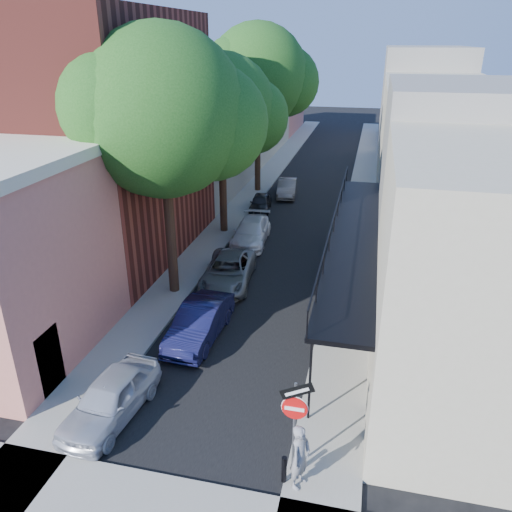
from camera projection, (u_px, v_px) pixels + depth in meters
The scene contains 19 objects.
ground at pixel (169, 478), 13.23m from camera, with size 160.00×160.00×0.00m, color black.
road_surface at pixel (312, 184), 40.00m from camera, with size 6.00×64.00×0.01m, color black.
sidewalk_left at pixel (263, 180), 40.81m from camera, with size 2.00×64.00×0.12m, color gray.
sidewalk_right at pixel (363, 186), 39.15m from camera, with size 2.00×64.00×0.12m, color gray.
sidewalk_cross at pixel (153, 508), 12.31m from camera, with size 12.00×2.00×0.12m, color gray.
buildings_left at pixel (194, 119), 38.86m from camera, with size 10.10×59.10×12.00m.
buildings_right at pixel (438, 134), 35.90m from camera, with size 9.80×55.00×10.00m.
sign_post at pixel (295, 412), 12.62m from camera, with size 0.89×0.17×2.99m.
bollard at pixel (284, 469), 12.84m from camera, with size 0.14×0.14×0.80m, color black.
oak_near at pixel (175, 116), 19.93m from camera, with size 7.48×6.80×11.42m.
oak_mid at pixel (229, 111), 27.38m from camera, with size 6.60×6.00×10.20m.
oak_far at pixel (265, 77), 34.96m from camera, with size 7.70×7.00×11.90m.
parked_car_a at pixel (111, 398), 15.15m from camera, with size 1.61×4.00×1.36m, color #A9AEBB.
parked_car_b at pixel (200, 322), 19.15m from camera, with size 1.49×4.27×1.41m, color #121338.
parked_car_c at pixel (228, 271), 23.49m from camera, with size 2.17×4.70×1.31m, color slate.
parked_car_d at pixel (251, 232), 28.27m from camera, with size 1.83×4.51×1.31m, color white.
parked_car_e at pixel (260, 203), 33.59m from camera, with size 1.31×3.27×1.11m, color black.
parked_car_f at pixel (287, 188), 36.72m from camera, with size 1.30×3.74×1.23m, color slate.
pedestrian at pixel (300, 457), 12.55m from camera, with size 0.68×0.44×1.85m, color gray.
Camera 1 is at (4.47, -8.98, 10.70)m, focal length 35.00 mm.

